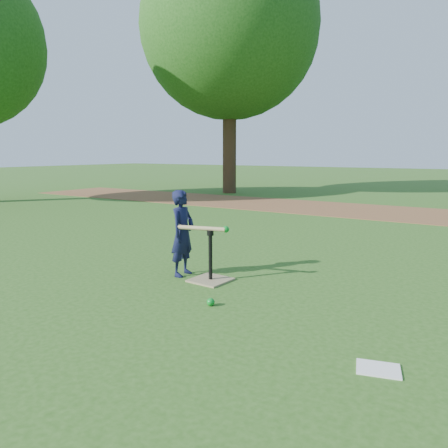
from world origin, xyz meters
The scene contains 8 objects.
ground centered at (0.00, 0.00, 0.00)m, with size 80.00×80.00×0.00m, color #285116.
dirt_strip centered at (0.00, 7.50, 0.01)m, with size 24.00×3.00×0.01m, color brown.
child centered at (-0.58, 0.19, 0.53)m, with size 0.39×0.26×1.07m, color black.
wiffle_ball_ground centered at (0.34, -0.55, 0.04)m, with size 0.08×0.08×0.08m, color #0B8120.
clipboard centered at (2.08, -0.98, 0.01)m, with size 0.30×0.23×0.01m, color white.
batting_tee centered at (-0.15, 0.16, 0.11)m, with size 0.46×0.46×0.61m.
swing_action centered at (-0.24, 0.16, 0.63)m, with size 0.66×0.23×0.08m.
tree_left centered at (-6.00, 10.00, 5.87)m, with size 6.40×6.40×9.08m.
Camera 1 is at (2.70, -4.00, 1.53)m, focal length 35.00 mm.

